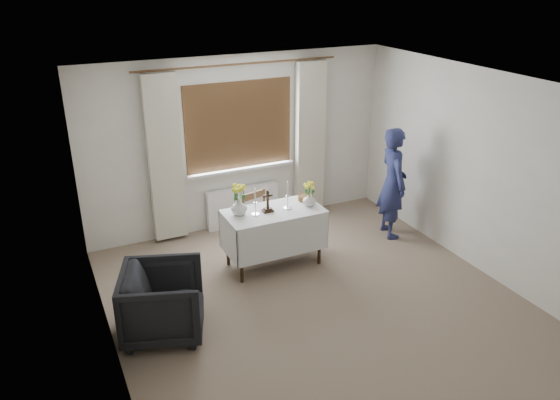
# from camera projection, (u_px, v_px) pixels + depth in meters

# --- Properties ---
(ground) EXTENTS (5.00, 5.00, 0.00)m
(ground) POSITION_uv_depth(u_px,v_px,m) (322.00, 308.00, 6.21)
(ground) COLOR #85705C
(ground) RESTS_ON ground
(altar_table) EXTENTS (1.24, 0.64, 0.76)m
(altar_table) POSITION_uv_depth(u_px,v_px,m) (274.00, 238.00, 6.98)
(altar_table) COLOR silver
(altar_table) RESTS_ON ground
(wooden_chair) EXTENTS (0.48, 0.48, 0.86)m
(wooden_chair) POSITION_uv_depth(u_px,v_px,m) (262.00, 225.00, 7.22)
(wooden_chair) COLOR #57341E
(wooden_chair) RESTS_ON ground
(armchair) EXTENTS (1.05, 1.03, 0.76)m
(armchair) POSITION_uv_depth(u_px,v_px,m) (163.00, 302.00, 5.66)
(armchair) COLOR black
(armchair) RESTS_ON ground
(person) EXTENTS (0.50, 0.65, 1.59)m
(person) POSITION_uv_depth(u_px,v_px,m) (393.00, 183.00, 7.62)
(person) COLOR navy
(person) RESTS_ON ground
(radiator) EXTENTS (1.10, 0.10, 0.60)m
(radiator) POSITION_uv_depth(u_px,v_px,m) (243.00, 206.00, 8.10)
(radiator) COLOR white
(radiator) RESTS_ON ground
(wooden_cross) EXTENTS (0.13, 0.10, 0.29)m
(wooden_cross) POSITION_uv_depth(u_px,v_px,m) (268.00, 201.00, 6.75)
(wooden_cross) COLOR black
(wooden_cross) RESTS_ON altar_table
(candlestick_left) EXTENTS (0.11, 0.11, 0.34)m
(candlestick_left) POSITION_uv_depth(u_px,v_px,m) (255.00, 202.00, 6.66)
(candlestick_left) COLOR white
(candlestick_left) RESTS_ON altar_table
(candlestick_right) EXTENTS (0.14, 0.14, 0.36)m
(candlestick_right) POSITION_uv_depth(u_px,v_px,m) (288.00, 195.00, 6.83)
(candlestick_right) COLOR white
(candlestick_right) RESTS_ON altar_table
(flower_vase_left) EXTENTS (0.26, 0.26, 0.21)m
(flower_vase_left) POSITION_uv_depth(u_px,v_px,m) (239.00, 207.00, 6.69)
(flower_vase_left) COLOR silver
(flower_vase_left) RESTS_ON altar_table
(flower_vase_right) EXTENTS (0.19, 0.19, 0.17)m
(flower_vase_right) POSITION_uv_depth(u_px,v_px,m) (309.00, 200.00, 6.94)
(flower_vase_right) COLOR silver
(flower_vase_right) RESTS_ON altar_table
(wicker_basket) EXTENTS (0.21, 0.21, 0.07)m
(wicker_basket) POSITION_uv_depth(u_px,v_px,m) (305.00, 198.00, 7.13)
(wicker_basket) COLOR brown
(wicker_basket) RESTS_ON altar_table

